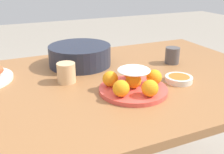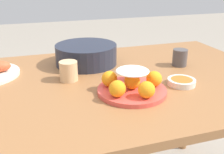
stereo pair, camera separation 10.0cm
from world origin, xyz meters
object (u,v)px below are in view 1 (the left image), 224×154
cake_plate (133,83)px  cup_near (66,73)px  dining_table (93,102)px  serving_bowl (80,55)px  sauce_bowl (179,79)px  cup_far (172,55)px

cake_plate → cup_near: bearing=136.6°
dining_table → serving_bowl: serving_bowl is taller
dining_table → cake_plate: 0.22m
dining_table → cake_plate: (0.11, -0.15, 0.13)m
sauce_bowl → cup_far: 0.24m
cake_plate → sauce_bowl: cake_plate is taller
cup_near → cup_far: (0.53, 0.02, -0.00)m
sauce_bowl → cup_far: size_ratio=1.39×
cup_near → cup_far: 0.53m
sauce_bowl → cup_near: cup_near is taller
cup_far → cake_plate: bearing=-146.9°
dining_table → serving_bowl: size_ratio=5.47×
cup_near → sauce_bowl: bearing=-23.6°
dining_table → cake_plate: bearing=-54.4°
cake_plate → sauce_bowl: 0.21m
dining_table → cup_near: size_ratio=19.84×
serving_bowl → sauce_bowl: size_ratio=2.65×
serving_bowl → cup_far: (0.41, -0.16, -0.01)m
dining_table → cup_near: 0.17m
cake_plate → sauce_bowl: bearing=2.4°
serving_bowl → cup_near: (-0.11, -0.18, -0.01)m
serving_bowl → cup_near: 0.21m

